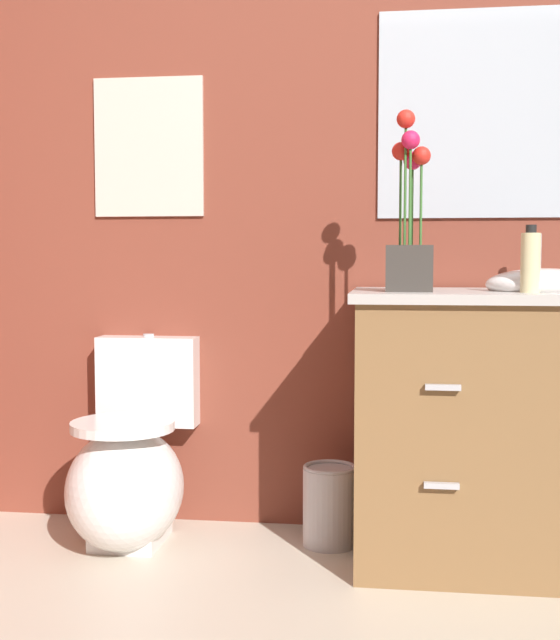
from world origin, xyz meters
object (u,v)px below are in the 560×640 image
toilet (130,472)px  wall_mirror (498,114)px  flower_vase (409,238)px  vanity_cabinet (503,425)px  trash_bin (330,505)px  wall_poster (149,147)px  soap_bottle (530,261)px

toilet → wall_mirror: bearing=12.4°
flower_vase → vanity_cabinet: bearing=13.9°
flower_vase → trash_bin: 0.94m
trash_bin → wall_poster: size_ratio=0.55×
trash_bin → wall_mirror: (0.55, 0.20, 1.31)m
flower_vase → wall_poster: size_ratio=1.11×
wall_poster → wall_mirror: (1.22, 0.00, 0.09)m
trash_bin → wall_mirror: 1.44m
vanity_cabinet → trash_bin: bearing=169.9°
soap_bottle → wall_mirror: 0.65m
vanity_cabinet → wall_poster: 1.55m
wall_mirror → flower_vase: bearing=-128.8°
soap_bottle → wall_mirror: size_ratio=0.25×
vanity_cabinet → soap_bottle: soap_bottle is taller
toilet → vanity_cabinet: 1.24m
toilet → soap_bottle: 1.46m
toilet → wall_poster: 1.15m
vanity_cabinet → toilet: bearing=178.8°
flower_vase → trash_bin: size_ratio=2.00×
vanity_cabinet → wall_mirror: 1.05m
vanity_cabinet → flower_vase: 0.66m
toilet → wall_poster: bearing=90.0°
toilet → flower_vase: (0.92, -0.10, 0.78)m
toilet → trash_bin: bearing=6.1°
wall_mirror → wall_poster: bearing=180.0°
vanity_cabinet → trash_bin: vanity_cabinet is taller
soap_bottle → toilet: bearing=173.7°
soap_bottle → wall_poster: (-1.27, 0.41, 0.41)m
flower_vase → toilet: bearing=173.8°
trash_bin → wall_poster: 1.41m
vanity_cabinet → soap_bottle: (0.05, -0.12, 0.51)m
toilet → trash_bin: 0.68m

